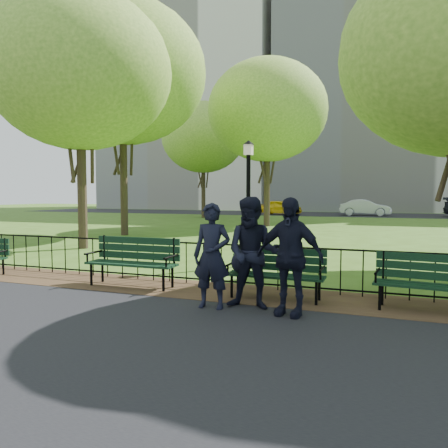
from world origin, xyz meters
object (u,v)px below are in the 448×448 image
at_px(person_right, 289,256).
at_px(tree_far_w, 203,137).
at_px(lamppost, 248,198).
at_px(park_bench_main, 264,266).
at_px(person_mid, 253,253).
at_px(tree_near_w, 79,71).
at_px(person_left, 212,256).
at_px(tree_far_c, 267,111).
at_px(tree_mid_w, 122,73).
at_px(taxi, 280,207).
at_px(sedan_silver, 365,208).
at_px(park_bench_left_a, 134,256).
at_px(park_bench_right_a, 433,277).

bearing_deg(person_right, tree_far_w, 125.36).
bearing_deg(lamppost, park_bench_main, -68.06).
xyz_separation_m(person_mid, person_right, (0.65, -0.18, -0.00)).
relative_size(tree_near_w, person_left, 4.99).
distance_m(park_bench_main, tree_far_c, 18.90).
height_order(tree_near_w, person_left, tree_near_w).
height_order(tree_near_w, tree_mid_w, tree_mid_w).
height_order(lamppost, person_left, lamppost).
bearing_deg(person_mid, tree_near_w, 141.25).
relative_size(tree_near_w, taxi, 2.26).
height_order(tree_far_w, person_right, tree_far_w).
relative_size(person_right, taxi, 0.48).
xyz_separation_m(person_right, taxi, (-7.74, 32.34, -0.27)).
distance_m(person_mid, sedan_silver, 32.71).
bearing_deg(park_bench_left_a, tree_far_c, 95.17).
distance_m(person_left, person_mid, 0.68).
bearing_deg(taxi, sedan_silver, -80.49).
xyz_separation_m(park_bench_main, tree_near_w, (-7.90, 4.88, 5.49)).
distance_m(tree_near_w, sedan_silver, 28.77).
bearing_deg(tree_far_c, park_bench_right_a, -66.79).
xyz_separation_m(tree_near_w, person_right, (8.58, -5.83, -5.16)).
xyz_separation_m(lamppost, person_right, (2.02, -4.27, -0.86)).
xyz_separation_m(tree_near_w, tree_mid_w, (-1.44, 4.76, 1.30)).
bearing_deg(person_right, tree_mid_w, 142.73).
distance_m(park_bench_main, tree_mid_w, 15.05).
bearing_deg(sedan_silver, tree_far_w, 119.78).
bearing_deg(sedan_silver, tree_near_w, 160.09).
height_order(park_bench_main, lamppost, lamppost).
xyz_separation_m(park_bench_main, park_bench_right_a, (2.82, 0.04, -0.02)).
relative_size(tree_near_w, sedan_silver, 2.06).
xyz_separation_m(tree_near_w, tree_far_w, (-3.73, 19.36, 0.23)).
bearing_deg(person_left, park_bench_right_a, 13.57).
relative_size(tree_near_w, person_mid, 4.72).
bearing_deg(lamppost, tree_far_c, 103.05).
height_order(park_bench_right_a, sedan_silver, sedan_silver).
bearing_deg(lamppost, person_mid, -71.56).
bearing_deg(taxi, tree_far_c, -164.72).
bearing_deg(tree_mid_w, park_bench_right_a, -38.30).
distance_m(park_bench_main, park_bench_right_a, 2.82).
bearing_deg(sedan_silver, tree_mid_w, 153.57).
bearing_deg(person_right, person_mid, 174.05).
bearing_deg(taxi, lamppost, -163.20).
relative_size(park_bench_left_a, tree_far_c, 0.20).
height_order(tree_far_c, person_right, tree_far_c).
bearing_deg(park_bench_right_a, person_mid, -158.32).
distance_m(park_bench_left_a, tree_far_c, 18.32).
distance_m(tree_far_w, person_mid, 28.12).
height_order(park_bench_main, park_bench_right_a, park_bench_right_a).
height_order(tree_near_w, person_right, tree_near_w).
bearing_deg(person_mid, tree_mid_w, 128.71).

